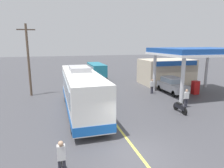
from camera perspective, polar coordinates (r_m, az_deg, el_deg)
ground at (r=29.50m, az=-8.23°, el=0.60°), size 120.00×120.00×0.00m
lane_divider_stripe at (r=24.67m, az=-6.60°, el=-1.55°), size 0.16×50.00×0.01m
coach_bus_main at (r=16.41m, az=-8.73°, el=-2.24°), size 2.60×11.04×3.69m
gas_station_roadside at (r=27.08m, az=17.59°, el=4.80°), size 9.10×11.95×5.10m
car_at_pump at (r=23.75m, az=16.85°, el=-0.01°), size 1.70×4.20×1.82m
minibus_opposing_lane at (r=31.36m, az=-4.46°, el=4.07°), size 2.04×6.13×2.44m
cyclist_on_shoulder at (r=9.14m, az=-14.25°, el=-20.83°), size 0.34×1.82×1.72m
motorcycle_parked_forecourt at (r=17.37m, az=18.97°, el=-6.34°), size 0.55×1.80×0.92m
pedestrian_near_pump at (r=18.73m, az=20.57°, el=-3.60°), size 0.55×0.22×1.66m
pedestrian_by_shop at (r=22.80m, az=11.46°, el=-0.42°), size 0.55×0.22×1.66m
utility_pole_roadside at (r=22.86m, az=-22.89°, el=6.63°), size 1.80×0.24×7.58m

